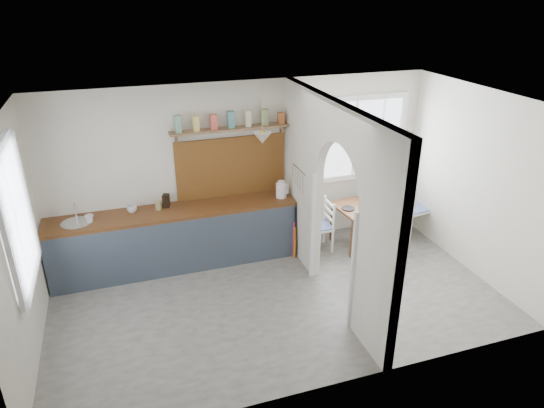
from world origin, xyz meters
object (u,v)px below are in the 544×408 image
object	(u,v)px
dining_table	(368,224)
chair_right	(413,208)
vase	(365,192)
kettle	(281,189)
chair_left	(319,226)

from	to	relation	value
dining_table	chair_right	bearing A→B (deg)	-3.14
dining_table	vase	distance (m)	0.51
vase	dining_table	bearing A→B (deg)	-98.59
chair_right	dining_table	bearing A→B (deg)	83.85
kettle	vase	world-z (taller)	kettle
dining_table	chair_right	world-z (taller)	chair_right
vase	chair_left	bearing A→B (deg)	-166.58
vase	kettle	bearing A→B (deg)	-178.77
chair_right	kettle	size ratio (longest dim) A/B	3.68
chair_right	kettle	world-z (taller)	kettle
chair_right	kettle	distance (m)	2.31
kettle	vase	size ratio (longest dim) A/B	1.23
chair_left	kettle	distance (m)	0.85
chair_left	chair_right	size ratio (longest dim) A/B	0.86
chair_left	vase	size ratio (longest dim) A/B	3.89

